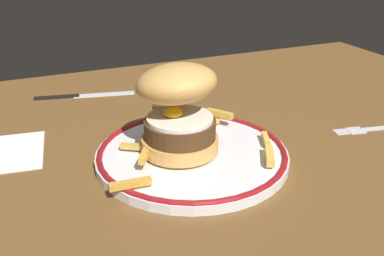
% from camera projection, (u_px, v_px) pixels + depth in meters
% --- Properties ---
extents(ground_plane, '(1.37, 0.99, 0.04)m').
position_uv_depth(ground_plane, '(172.00, 196.00, 0.53)').
color(ground_plane, brown).
extents(dinner_plate, '(0.25, 0.25, 0.02)m').
position_uv_depth(dinner_plate, '(192.00, 154.00, 0.57)').
color(dinner_plate, silver).
rests_on(dinner_plate, ground_plane).
extents(burger, '(0.14, 0.14, 0.12)m').
position_uv_depth(burger, '(178.00, 107.00, 0.54)').
color(burger, '#D89B4D').
rests_on(burger, dinner_plate).
extents(fries_pile, '(0.24, 0.19, 0.03)m').
position_uv_depth(fries_pile, '(196.00, 134.00, 0.59)').
color(fries_pile, gold).
rests_on(fries_pile, dinner_plate).
extents(fork, '(0.14, 0.04, 0.00)m').
position_uv_depth(fork, '(376.00, 128.00, 0.66)').
color(fork, silver).
rests_on(fork, ground_plane).
extents(knife, '(0.18, 0.05, 0.01)m').
position_uv_depth(knife, '(77.00, 95.00, 0.79)').
color(knife, black).
rests_on(knife, ground_plane).
extents(spoon, '(0.12, 0.08, 0.01)m').
position_uv_depth(spoon, '(181.00, 78.00, 0.88)').
color(spoon, silver).
rests_on(spoon, ground_plane).
extents(napkin, '(0.12, 0.13, 0.00)m').
position_uv_depth(napkin, '(4.00, 153.00, 0.59)').
color(napkin, white).
rests_on(napkin, ground_plane).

